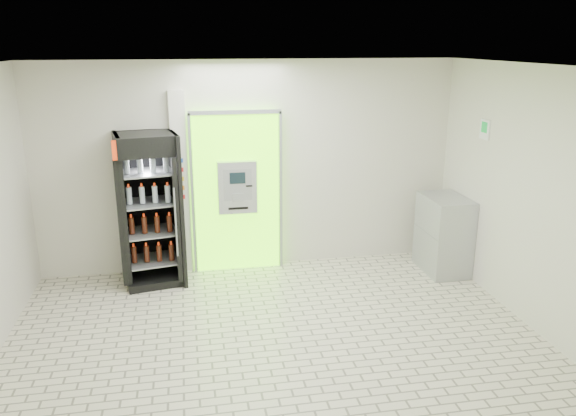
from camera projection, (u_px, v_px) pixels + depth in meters
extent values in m
plane|color=beige|center=(279.00, 350.00, 6.13)|extent=(6.00, 6.00, 0.00)
plane|color=beige|center=(250.00, 167.00, 8.05)|extent=(6.00, 0.00, 6.00)
plane|color=beige|center=(347.00, 346.00, 3.34)|extent=(6.00, 0.00, 6.00)
plane|color=beige|center=(545.00, 204.00, 6.21)|extent=(0.00, 5.00, 5.00)
plane|color=white|center=(277.00, 67.00, 5.26)|extent=(6.00, 6.00, 0.00)
cube|color=#6DFF0D|center=(237.00, 192.00, 8.05)|extent=(1.20, 0.12, 2.30)
cube|color=gray|center=(235.00, 112.00, 7.65)|extent=(1.28, 0.04, 0.06)
cube|color=gray|center=(192.00, 196.00, 7.88)|extent=(0.04, 0.04, 2.30)
cube|color=gray|center=(281.00, 191.00, 8.09)|extent=(0.04, 0.04, 2.30)
cube|color=black|center=(245.00, 236.00, 8.20)|extent=(0.62, 0.01, 0.67)
cube|color=black|center=(211.00, 136.00, 7.70)|extent=(0.22, 0.01, 0.18)
cube|color=#A4A7AC|center=(237.00, 187.00, 7.92)|extent=(0.55, 0.12, 0.75)
cube|color=black|center=(238.00, 178.00, 7.81)|extent=(0.22, 0.01, 0.16)
cube|color=gray|center=(238.00, 197.00, 7.89)|extent=(0.16, 0.01, 0.12)
cube|color=black|center=(249.00, 186.00, 7.88)|extent=(0.09, 0.01, 0.02)
cube|color=black|center=(238.00, 208.00, 7.94)|extent=(0.28, 0.01, 0.03)
cube|color=silver|center=(181.00, 184.00, 7.89)|extent=(0.22, 0.10, 2.60)
cube|color=#193FB2|center=(180.00, 161.00, 7.74)|extent=(0.09, 0.01, 0.06)
cube|color=red|center=(180.00, 170.00, 7.78)|extent=(0.09, 0.01, 0.06)
cube|color=yellow|center=(181.00, 179.00, 7.81)|extent=(0.09, 0.01, 0.06)
cube|color=orange|center=(181.00, 188.00, 7.85)|extent=(0.09, 0.01, 0.06)
cube|color=red|center=(182.00, 197.00, 7.89)|extent=(0.09, 0.01, 0.06)
cube|color=black|center=(150.00, 210.00, 7.60)|extent=(0.90, 0.84, 2.08)
cube|color=black|center=(151.00, 203.00, 7.91)|extent=(0.78, 0.19, 2.08)
cube|color=red|center=(144.00, 149.00, 7.01)|extent=(0.75, 0.15, 0.25)
cube|color=white|center=(144.00, 149.00, 7.00)|extent=(0.43, 0.08, 0.07)
cube|color=black|center=(155.00, 277.00, 7.88)|extent=(0.90, 0.84, 0.10)
cylinder|color=gray|center=(176.00, 223.00, 7.33)|extent=(0.03, 0.03, 0.94)
cube|color=gray|center=(154.00, 260.00, 7.81)|extent=(0.76, 0.71, 0.02)
cube|color=gray|center=(152.00, 231.00, 7.69)|extent=(0.76, 0.71, 0.02)
cube|color=gray|center=(150.00, 202.00, 7.57)|extent=(0.76, 0.71, 0.02)
cube|color=gray|center=(147.00, 172.00, 7.45)|extent=(0.76, 0.71, 0.02)
cube|color=#A4A7AC|center=(444.00, 234.00, 8.10)|extent=(0.56, 0.84, 1.11)
cube|color=gray|center=(426.00, 232.00, 8.03)|extent=(0.01, 0.82, 0.01)
cube|color=white|center=(485.00, 130.00, 7.35)|extent=(0.02, 0.22, 0.26)
cube|color=#0D9935|center=(484.00, 127.00, 7.34)|extent=(0.00, 0.14, 0.14)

